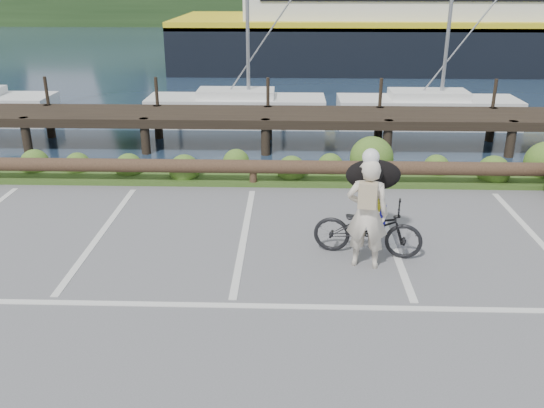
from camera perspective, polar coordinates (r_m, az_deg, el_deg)
The scene contains 7 objects.
ground at distance 8.62m, azimuth -3.77°, elevation -8.63°, with size 72.00×72.00×0.00m, color #5E5E60.
harbor_backdrop at distance 85.98m, azimuth 1.63°, elevation 18.74°, with size 170.00×160.00×30.00m.
vegetation_strip at distance 13.43m, azimuth -1.68°, elevation 3.02°, with size 34.00×1.60×0.10m, color #3D5B21.
log_rail at distance 12.79m, azimuth -1.86°, elevation 1.80°, with size 32.00×0.30×0.60m, color #443021, non-canonical shape.
bicycle at distance 9.61m, azimuth 9.46°, elevation -2.39°, with size 0.62×1.79×0.94m, color black.
cyclist at distance 9.06m, azimuth 9.41°, elevation -0.95°, with size 0.66×0.43×1.80m, color beige.
dog at distance 9.88m, azimuth 10.00°, elevation 2.86°, with size 0.93×0.46×0.54m, color black.
Camera 1 is at (0.80, -7.40, 4.34)m, focal length 38.00 mm.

